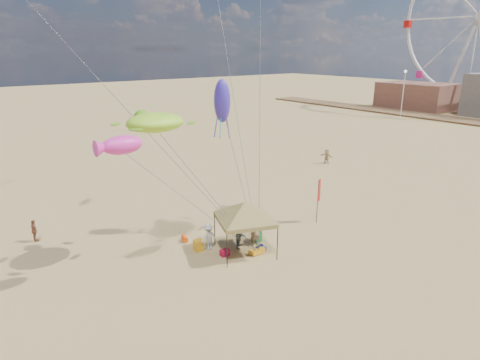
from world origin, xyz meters
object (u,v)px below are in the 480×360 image
(cooler_blue, at_px, (252,223))
(lamp_north, at_px, (404,86))
(ferris_wheel, at_px, (478,25))
(person_far_c, at_px, (327,156))
(canopy_tent, at_px, (245,204))
(person_near_a, at_px, (255,231))
(person_far_a, at_px, (34,231))
(beach_cart, at_px, (257,251))
(person_near_c, at_px, (209,237))
(feather_flag, at_px, (319,193))
(chair_green, at_px, (257,236))
(chair_yellow, at_px, (198,245))
(cooler_red, at_px, (225,253))
(person_near_b, at_px, (241,234))

(cooler_blue, height_order, lamp_north, lamp_north)
(ferris_wheel, bearing_deg, person_far_c, -168.95)
(canopy_tent, bearing_deg, lamp_north, 23.81)
(person_near_a, height_order, person_far_a, person_near_a)
(ferris_wheel, bearing_deg, person_near_a, -163.87)
(beach_cart, distance_m, person_near_c, 3.08)
(person_far_a, distance_m, person_far_c, 29.46)
(feather_flag, xyz_separation_m, chair_green, (-5.47, 0.21, -1.79))
(cooler_blue, bearing_deg, chair_yellow, -169.19)
(canopy_tent, distance_m, lamp_north, 61.19)
(beach_cart, bearing_deg, person_near_a, 55.05)
(cooler_red, height_order, cooler_blue, same)
(person_near_b, height_order, person_far_c, person_near_b)
(chair_yellow, height_order, person_far_a, person_far_a)
(person_near_a, xyz_separation_m, person_near_b, (-0.93, 0.28, -0.07))
(beach_cart, relative_size, person_far_a, 0.61)
(canopy_tent, distance_m, person_far_a, 13.71)
(person_near_a, relative_size, person_far_c, 1.18)
(feather_flag, height_order, chair_yellow, feather_flag)
(person_far_c, distance_m, ferris_wheel, 56.37)
(canopy_tent, bearing_deg, person_near_b, 71.15)
(cooler_blue, height_order, beach_cart, cooler_blue)
(feather_flag, height_order, cooler_blue, feather_flag)
(person_far_c, bearing_deg, chair_green, -78.61)
(chair_green, bearing_deg, person_far_c, 28.96)
(chair_yellow, height_order, ferris_wheel, ferris_wheel)
(canopy_tent, relative_size, person_near_b, 3.23)
(person_far_c, relative_size, lamp_north, 0.20)
(person_far_c, bearing_deg, chair_yellow, -85.46)
(feather_flag, relative_size, chair_yellow, 4.60)
(person_far_a, bearing_deg, cooler_blue, -122.00)
(cooler_red, distance_m, ferris_wheel, 78.68)
(person_near_b, xyz_separation_m, ferris_wheel, (72.71, 20.48, 15.31))
(cooler_red, relative_size, ferris_wheel, 0.02)
(person_far_a, bearing_deg, lamp_north, -81.44)
(beach_cart, bearing_deg, canopy_tent, 122.06)
(feather_flag, xyz_separation_m, person_far_a, (-16.72, 8.88, -1.40))
(chair_green, relative_size, person_near_a, 0.37)
(chair_green, distance_m, person_near_c, 3.25)
(feather_flag, relative_size, ferris_wheel, 0.10)
(person_near_c, bearing_deg, person_near_b, 145.55)
(beach_cart, xyz_separation_m, person_near_c, (-1.97, 2.27, 0.64))
(beach_cart, xyz_separation_m, ferris_wheel, (72.52, 21.82, 15.99))
(cooler_red, distance_m, person_near_b, 1.65)
(ferris_wheel, bearing_deg, lamp_north, 168.28)
(chair_green, height_order, person_near_a, person_near_a)
(cooler_blue, distance_m, person_near_a, 3.08)
(chair_yellow, xyz_separation_m, person_far_c, (21.83, 8.87, 0.46))
(person_near_a, bearing_deg, chair_yellow, -21.85)
(chair_yellow, bearing_deg, lamp_north, 21.43)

